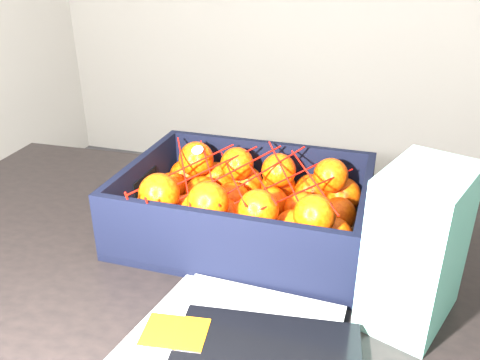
% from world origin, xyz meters
% --- Properties ---
extents(table, '(1.23, 0.85, 0.75)m').
position_xyz_m(table, '(-0.12, -0.28, 0.65)').
color(table, black).
rests_on(table, ground).
extents(produce_crate, '(0.38, 0.28, 0.11)m').
position_xyz_m(produce_crate, '(-0.13, -0.14, 0.78)').
color(produce_crate, olive).
rests_on(produce_crate, table).
extents(clementine_heap, '(0.35, 0.27, 0.11)m').
position_xyz_m(clementine_heap, '(-0.13, -0.14, 0.80)').
color(clementine_heap, '#EC4004').
rests_on(clementine_heap, produce_crate).
extents(mesh_net, '(0.31, 0.25, 0.09)m').
position_xyz_m(mesh_net, '(-0.14, -0.15, 0.85)').
color(mesh_net, red).
rests_on(mesh_net, clementine_heap).
extents(retail_carton, '(0.13, 0.16, 0.20)m').
position_xyz_m(retail_carton, '(0.12, -0.27, 0.85)').
color(retail_carton, silver).
rests_on(retail_carton, table).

